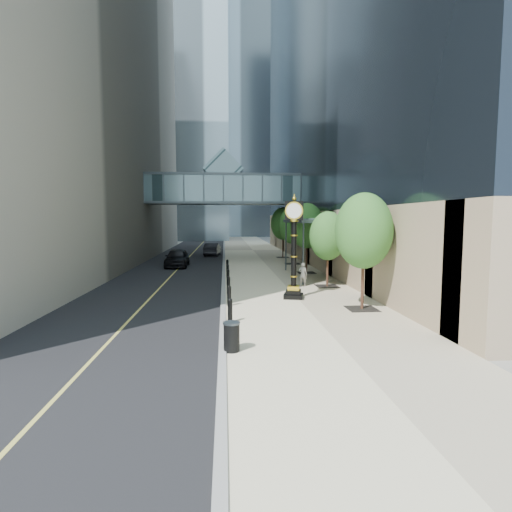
# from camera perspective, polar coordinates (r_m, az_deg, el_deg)

# --- Properties ---
(ground) EXTENTS (320.00, 320.00, 0.00)m
(ground) POSITION_cam_1_polar(r_m,az_deg,el_deg) (16.11, 6.15, -10.33)
(ground) COLOR gray
(ground) RESTS_ON ground
(road) EXTENTS (8.00, 180.00, 0.02)m
(road) POSITION_cam_1_polar(r_m,az_deg,el_deg) (55.56, -8.71, 0.74)
(road) COLOR black
(road) RESTS_ON ground
(sidewalk) EXTENTS (8.00, 180.00, 0.06)m
(sidewalk) POSITION_cam_1_polar(r_m,az_deg,el_deg) (55.55, -0.45, 0.82)
(sidewalk) COLOR beige
(sidewalk) RESTS_ON ground
(curb) EXTENTS (0.25, 180.00, 0.07)m
(curb) POSITION_cam_1_polar(r_m,az_deg,el_deg) (55.41, -4.58, 0.80)
(curb) COLOR gray
(curb) RESTS_ON ground
(midrise_left) EXTENTS (20.00, 58.00, 40.00)m
(midrise_left) POSITION_cam_1_polar(r_m,az_deg,el_deg) (46.83, -29.73, 24.14)
(midrise_left) COLOR #B0A58A
(midrise_left) RESTS_ON ground
(distant_tower_a) EXTENTS (24.00, 22.00, 78.00)m
(distant_tower_a) POSITION_cam_1_polar(r_m,az_deg,el_deg) (97.32, -11.97, 26.01)
(distant_tower_a) COLOR #9CB5C5
(distant_tower_a) RESTS_ON ground
(distant_tower_b) EXTENTS (26.00, 24.00, 90.00)m
(distant_tower_b) POSITION_cam_1_polar(r_m,az_deg,el_deg) (118.11, 1.74, 25.39)
(distant_tower_b) COLOR #9CB5C5
(distant_tower_b) RESTS_ON ground
(distant_tower_c) EXTENTS (22.00, 22.00, 65.00)m
(distant_tower_c) POSITION_cam_1_polar(r_m,az_deg,el_deg) (138.18, -5.94, 16.98)
(distant_tower_c) COLOR #9CB5C5
(distant_tower_c) RESTS_ON ground
(skywalk) EXTENTS (17.00, 4.20, 5.80)m
(skywalk) POSITION_cam_1_polar(r_m,az_deg,el_deg) (43.38, -4.68, 9.72)
(skywalk) COLOR slate
(skywalk) RESTS_ON ground
(entrance_canopy) EXTENTS (3.00, 8.00, 4.38)m
(entrance_canopy) POSITION_cam_1_polar(r_m,az_deg,el_deg) (29.93, 7.84, 4.96)
(entrance_canopy) COLOR #383F44
(entrance_canopy) RESTS_ON ground
(bollard_row) EXTENTS (0.20, 16.20, 0.90)m
(bollard_row) POSITION_cam_1_polar(r_m,az_deg,el_deg) (24.54, -3.98, -3.69)
(bollard_row) COLOR black
(bollard_row) RESTS_ON sidewalk
(street_trees) EXTENTS (2.74, 28.71, 5.62)m
(street_trees) POSITION_cam_1_polar(r_m,az_deg,el_deg) (32.52, 7.06, 4.16)
(street_trees) COLOR black
(street_trees) RESTS_ON sidewalk
(street_clock) EXTENTS (1.23, 1.23, 5.45)m
(street_clock) POSITION_cam_1_polar(r_m,az_deg,el_deg) (21.52, 5.43, 0.18)
(street_clock) COLOR black
(street_clock) RESTS_ON sidewalk
(trash_bin) EXTENTS (0.65, 0.65, 0.90)m
(trash_bin) POSITION_cam_1_polar(r_m,az_deg,el_deg) (13.17, -3.50, -11.56)
(trash_bin) COLOR black
(trash_bin) RESTS_ON sidewalk
(pedestrian) EXTENTS (0.65, 0.55, 1.51)m
(pedestrian) POSITION_cam_1_polar(r_m,az_deg,el_deg) (25.80, 6.71, -2.59)
(pedestrian) COLOR #A59F97
(pedestrian) RESTS_ON sidewalk
(car_near) EXTENTS (1.99, 4.89, 1.66)m
(car_near) POSITION_cam_1_polar(r_m,az_deg,el_deg) (36.95, -11.20, -0.23)
(car_near) COLOR black
(car_near) RESTS_ON road
(car_far) EXTENTS (2.05, 4.68, 1.49)m
(car_far) POSITION_cam_1_polar(r_m,az_deg,el_deg) (48.10, -6.23, 0.98)
(car_far) COLOR black
(car_far) RESTS_ON road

